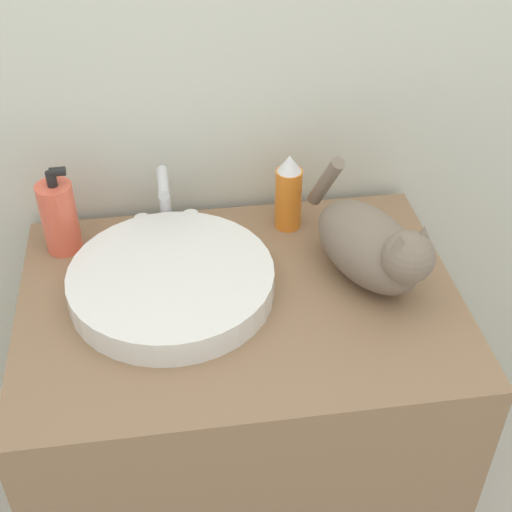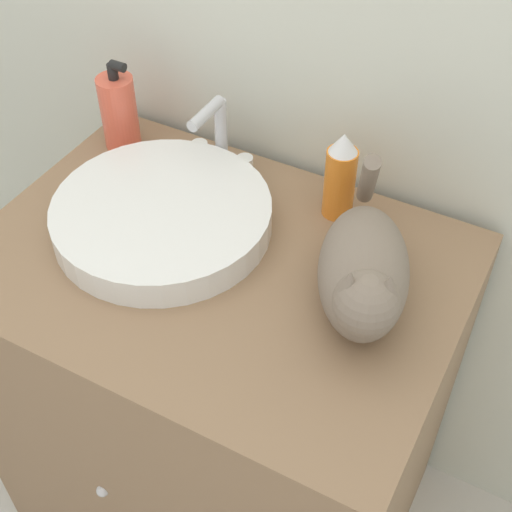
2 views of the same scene
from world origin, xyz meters
name	(u,v)px [view 2 (image 2 of 2)]	position (x,y,z in m)	size (l,w,h in m)	color
vanity_cabinet	(223,401)	(0.00, 0.30, 0.41)	(0.82, 0.61, 0.83)	#8C6B4C
sink_basin	(162,216)	(-0.12, 0.33, 0.86)	(0.38, 0.38, 0.05)	white
faucet	(218,138)	(-0.12, 0.52, 0.90)	(0.13, 0.11, 0.16)	silver
cat	(364,273)	(0.25, 0.31, 0.91)	(0.23, 0.35, 0.20)	#7A6B5B
soap_bottle	(119,111)	(-0.33, 0.50, 0.91)	(0.07, 0.07, 0.19)	#EF6047
spray_bottle	(340,176)	(0.13, 0.51, 0.91)	(0.06, 0.06, 0.17)	orange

